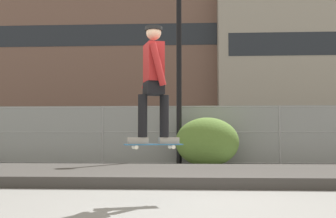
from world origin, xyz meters
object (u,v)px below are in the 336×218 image
object	(u,v)px
skater	(154,77)
street_lamp	(179,31)
skateboard	(153,145)
shrub_center	(207,142)
parked_car_near	(97,137)
parked_car_mid	(267,137)

from	to	relation	value
skater	street_lamp	size ratio (longest dim) A/B	0.25
skateboard	shrub_center	bearing A→B (deg)	81.79
parked_car_near	parked_car_mid	world-z (taller)	same
skater	shrub_center	world-z (taller)	skater
parked_car_near	shrub_center	bearing A→B (deg)	-47.42
skateboard	street_lamp	xyz separation A→B (m)	(0.14, 7.14, 3.34)
parked_car_near	skateboard	bearing A→B (deg)	-73.82
parked_car_mid	parked_car_near	bearing A→B (deg)	178.31
street_lamp	parked_car_near	xyz separation A→B (m)	(-3.47, 4.32, -3.29)
skateboard	parked_car_near	size ratio (longest dim) A/B	0.19
shrub_center	skateboard	bearing A→B (deg)	-98.21
parked_car_near	skater	bearing A→B (deg)	-73.82
skater	parked_car_mid	distance (m)	11.83
parked_car_near	shrub_center	distance (m)	6.36
skater	parked_car_mid	size ratio (longest dim) A/B	0.37
shrub_center	skater	bearing A→B (deg)	-98.21
skateboard	parked_car_near	xyz separation A→B (m)	(-3.33, 11.47, 0.05)
skateboard	parked_car_mid	distance (m)	11.80
skateboard	street_lamp	size ratio (longest dim) A/B	0.12
shrub_center	parked_car_mid	bearing A→B (deg)	60.60
skateboard	parked_car_mid	bearing A→B (deg)	72.72
parked_car_near	street_lamp	bearing A→B (deg)	-51.26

